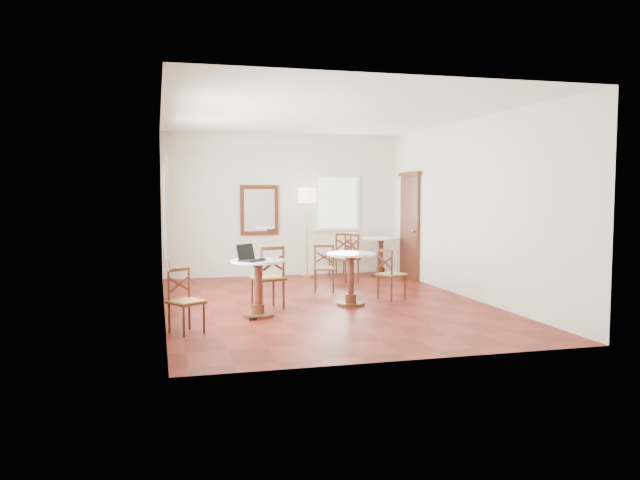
# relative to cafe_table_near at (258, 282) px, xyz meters

# --- Properties ---
(ground) EXTENTS (7.00, 7.00, 0.00)m
(ground) POSITION_rel_cafe_table_near_xyz_m (1.20, 0.78, -0.51)
(ground) COLOR maroon
(ground) RESTS_ON ground
(room_shell) EXTENTS (5.02, 7.02, 3.01)m
(room_shell) POSITION_rel_cafe_table_near_xyz_m (1.14, 1.05, 1.38)
(room_shell) COLOR silver
(room_shell) RESTS_ON ground
(cafe_table_near) EXTENTS (0.78, 0.78, 0.82)m
(cafe_table_near) POSITION_rel_cafe_table_near_xyz_m (0.00, 0.00, 0.00)
(cafe_table_near) COLOR #4B2412
(cafe_table_near) RESTS_ON ground
(cafe_table_mid) EXTENTS (0.79, 0.79, 0.83)m
(cafe_table_mid) POSITION_rel_cafe_table_near_xyz_m (1.56, 0.53, 0.01)
(cafe_table_mid) COLOR #4B2412
(cafe_table_mid) RESTS_ON ground
(cafe_table_back) EXTENTS (0.78, 0.78, 0.82)m
(cafe_table_back) POSITION_rel_cafe_table_near_xyz_m (3.20, 3.63, -0.00)
(cafe_table_back) COLOR #4B2412
(cafe_table_back) RESTS_ON ground
(chair_near_a) EXTENTS (0.54, 0.54, 0.97)m
(chair_near_a) POSITION_rel_cafe_table_near_xyz_m (0.25, 0.55, -0.03)
(chair_near_a) COLOR #4B2412
(chair_near_a) RESTS_ON ground
(chair_near_b) EXTENTS (0.52, 0.52, 0.82)m
(chair_near_b) POSITION_rel_cafe_table_near_xyz_m (-1.05, -0.78, -0.10)
(chair_near_b) COLOR #4B2412
(chair_near_b) RESTS_ON ground
(chair_mid_a) EXTENTS (0.49, 0.49, 0.85)m
(chair_mid_a) POSITION_rel_cafe_table_near_xyz_m (1.51, 1.96, -0.08)
(chair_mid_a) COLOR #4B2412
(chair_mid_a) RESTS_ON ground
(chair_mid_b) EXTENTS (0.52, 0.52, 0.85)m
(chair_mid_b) POSITION_rel_cafe_table_near_xyz_m (2.36, 0.88, -0.09)
(chair_mid_b) COLOR #4B2412
(chair_mid_b) RESTS_ON ground
(chair_back_a) EXTENTS (0.48, 0.48, 0.92)m
(chair_back_a) POSITION_rel_cafe_table_near_xyz_m (2.41, 3.97, -0.05)
(chair_back_a) COLOR #4B2412
(chair_back_a) RESTS_ON ground
(chair_back_b) EXTENTS (0.60, 0.60, 0.95)m
(chair_back_b) POSITION_rel_cafe_table_near_xyz_m (2.26, 3.07, -0.03)
(chair_back_b) COLOR #4B2412
(chair_back_b) RESTS_ON ground
(floor_lamp) EXTENTS (0.36, 0.36, 1.87)m
(floor_lamp) POSITION_rel_cafe_table_near_xyz_m (1.66, 3.93, 1.08)
(floor_lamp) COLOR #BF8C3F
(floor_lamp) RESTS_ON ground
(laptop) EXTENTS (0.42, 0.42, 0.23)m
(laptop) POSITION_rel_cafe_table_near_xyz_m (-0.14, -0.11, 0.37)
(laptop) COLOR black
(laptop) RESTS_ON cafe_table_near
(mouse) EXTENTS (0.11, 0.07, 0.04)m
(mouse) POSITION_rel_cafe_table_near_xyz_m (0.04, -0.08, 0.33)
(mouse) COLOR black
(mouse) RESTS_ON cafe_table_near
(navy_mug) EXTENTS (0.13, 0.08, 0.10)m
(navy_mug) POSITION_rel_cafe_table_near_xyz_m (-0.18, 0.13, 0.36)
(navy_mug) COLOR #0F1832
(navy_mug) RESTS_ON cafe_table_near
(water_glass) EXTENTS (0.07, 0.07, 0.11)m
(water_glass) POSITION_rel_cafe_table_near_xyz_m (0.13, 0.10, 0.37)
(water_glass) COLOR white
(water_glass) RESTS_ON cafe_table_near
(power_adapter) EXTENTS (0.11, 0.06, 0.04)m
(power_adapter) POSITION_rel_cafe_table_near_xyz_m (-0.12, -0.23, -0.49)
(power_adapter) COLOR black
(power_adapter) RESTS_ON ground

